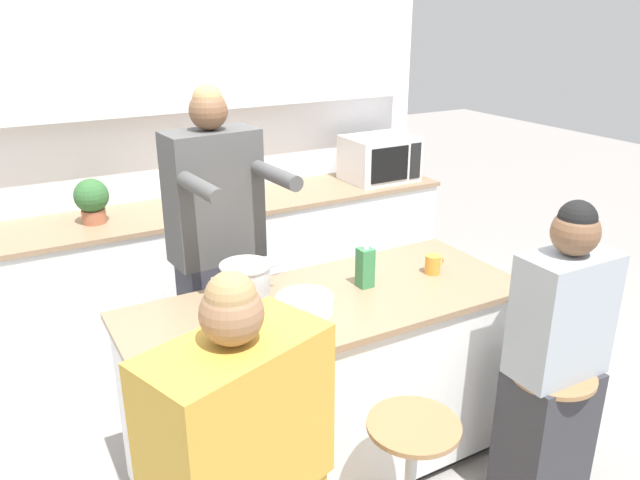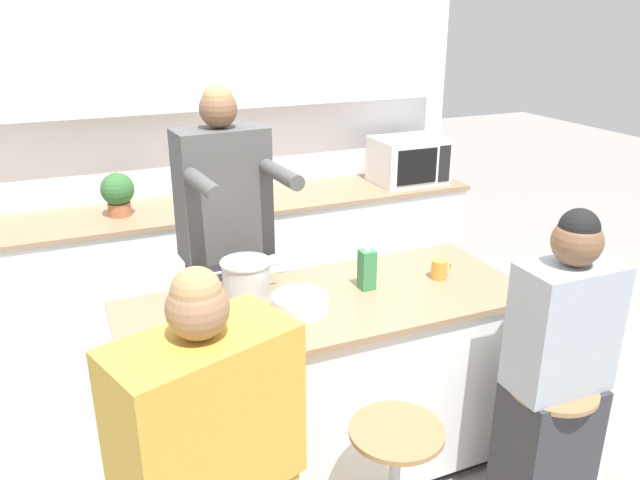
# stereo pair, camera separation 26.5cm
# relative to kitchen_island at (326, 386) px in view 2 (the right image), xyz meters

# --- Properties ---
(ground_plane) EXTENTS (16.00, 16.00, 0.00)m
(ground_plane) POSITION_rel_kitchen_island_xyz_m (0.00, 0.00, -0.45)
(ground_plane) COLOR gray
(wall_back) EXTENTS (3.57, 0.22, 2.70)m
(wall_back) POSITION_rel_kitchen_island_xyz_m (0.00, 1.82, 1.09)
(wall_back) COLOR white
(wall_back) RESTS_ON ground_plane
(back_counter) EXTENTS (3.31, 0.59, 0.88)m
(back_counter) POSITION_rel_kitchen_island_xyz_m (0.00, 1.54, -0.01)
(back_counter) COLOR white
(back_counter) RESTS_ON ground_plane
(kitchen_island) EXTENTS (1.76, 0.71, 0.88)m
(kitchen_island) POSITION_rel_kitchen_island_xyz_m (0.00, 0.00, 0.00)
(kitchen_island) COLOR black
(kitchen_island) RESTS_ON ground_plane
(bar_stool_rightmost) EXTENTS (0.38, 0.38, 0.65)m
(bar_stool_rightmost) POSITION_rel_kitchen_island_xyz_m (0.70, -0.64, -0.11)
(bar_stool_rightmost) COLOR #997047
(bar_stool_rightmost) RESTS_ON ground_plane
(person_cooking) EXTENTS (0.47, 0.59, 1.75)m
(person_cooking) POSITION_rel_kitchen_island_xyz_m (-0.28, 0.58, 0.41)
(person_cooking) COLOR #383842
(person_cooking) RESTS_ON ground_plane
(person_seated_near) EXTENTS (0.39, 0.27, 1.39)m
(person_seated_near) POSITION_rel_kitchen_island_xyz_m (0.72, -0.63, 0.19)
(person_seated_near) COLOR #333338
(person_seated_near) RESTS_ON ground_plane
(cooking_pot) EXTENTS (0.31, 0.22, 0.15)m
(cooking_pot) POSITION_rel_kitchen_island_xyz_m (-0.30, 0.20, 0.51)
(cooking_pot) COLOR #B7BABC
(cooking_pot) RESTS_ON kitchen_island
(fruit_bowl) EXTENTS (0.24, 0.24, 0.07)m
(fruit_bowl) POSITION_rel_kitchen_island_xyz_m (-0.14, -0.05, 0.47)
(fruit_bowl) COLOR white
(fruit_bowl) RESTS_ON kitchen_island
(coffee_cup_near) EXTENTS (0.10, 0.07, 0.09)m
(coffee_cup_near) POSITION_rel_kitchen_island_xyz_m (0.57, -0.00, 0.48)
(coffee_cup_near) COLOR orange
(coffee_cup_near) RESTS_ON kitchen_island
(coffee_cup_far) EXTENTS (0.12, 0.09, 0.10)m
(coffee_cup_far) POSITION_rel_kitchen_island_xyz_m (-0.42, -0.14, 0.48)
(coffee_cup_far) COLOR orange
(coffee_cup_far) RESTS_ON kitchen_island
(banana_bunch) EXTENTS (0.14, 0.10, 0.05)m
(banana_bunch) POSITION_rel_kitchen_island_xyz_m (-0.64, -0.21, 0.46)
(banana_bunch) COLOR yellow
(banana_bunch) RESTS_ON kitchen_island
(juice_carton) EXTENTS (0.07, 0.07, 0.20)m
(juice_carton) POSITION_rel_kitchen_island_xyz_m (0.21, 0.04, 0.53)
(juice_carton) COLOR #38844C
(juice_carton) RESTS_ON kitchen_island
(microwave) EXTENTS (0.49, 0.38, 0.32)m
(microwave) POSITION_rel_kitchen_island_xyz_m (1.30, 1.51, 0.59)
(microwave) COLOR white
(microwave) RESTS_ON back_counter
(potted_plant) EXTENTS (0.20, 0.20, 0.26)m
(potted_plant) POSITION_rel_kitchen_island_xyz_m (-0.67, 1.54, 0.58)
(potted_plant) COLOR #A86042
(potted_plant) RESTS_ON back_counter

